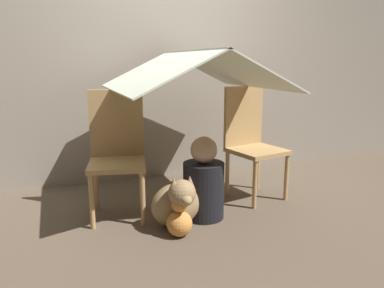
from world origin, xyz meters
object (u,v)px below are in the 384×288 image
(chair_left, at_px, (117,150))
(chair_right, at_px, (251,139))
(person_front, at_px, (204,184))
(dog, at_px, (177,202))

(chair_left, relative_size, chair_right, 1.00)
(chair_right, bearing_deg, person_front, -163.65)
(chair_left, bearing_deg, dog, -39.64)
(chair_left, height_order, chair_right, same)
(chair_right, height_order, person_front, chair_right)
(person_front, relative_size, dog, 1.52)
(person_front, bearing_deg, chair_right, 28.34)
(chair_right, relative_size, dog, 2.32)
(person_front, xyz_separation_m, dog, (-0.25, -0.12, -0.07))
(chair_left, bearing_deg, chair_right, 11.54)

